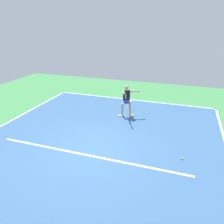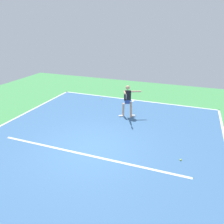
{
  "view_description": "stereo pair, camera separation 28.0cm",
  "coord_description": "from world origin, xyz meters",
  "views": [
    {
      "loc": [
        -3.08,
        6.7,
        4.58
      ],
      "look_at": [
        -0.18,
        -1.75,
        0.9
      ],
      "focal_mm": 34.73,
      "sensor_mm": 36.0,
      "label": 1
    },
    {
      "loc": [
        -3.34,
        6.61,
        4.58
      ],
      "look_at": [
        -0.18,
        -1.75,
        0.9
      ],
      "focal_mm": 34.73,
      "sensor_mm": 36.0,
      "label": 2
    }
  ],
  "objects": [
    {
      "name": "ground_plane",
      "position": [
        0.0,
        0.0,
        0.0
      ],
      "size": [
        21.82,
        21.82,
        0.0
      ],
      "primitive_type": "plane",
      "color": "#428E4C"
    },
    {
      "name": "tennis_ball_near_player",
      "position": [
        1.98,
        -5.58,
        0.03
      ],
      "size": [
        0.07,
        0.07,
        0.07
      ],
      "primitive_type": "sphere",
      "color": "yellow",
      "rests_on": "ground_plane"
    },
    {
      "name": "court_line_service",
      "position": [
        0.0,
        0.5,
        0.0
      ],
      "size": [
        7.56,
        0.1,
        0.01
      ],
      "primitive_type": "cube",
      "color": "white",
      "rests_on": "ground_plane"
    },
    {
      "name": "tennis_player",
      "position": [
        -0.39,
        -3.46,
        0.97
      ],
      "size": [
        1.06,
        1.32,
        1.71
      ],
      "rotation": [
        0.0,
        0.0,
        0.42
      ],
      "color": "tan",
      "rests_on": "ground_plane"
    },
    {
      "name": "court_line_centre_mark",
      "position": [
        0.0,
        -5.99,
        0.0
      ],
      "size": [
        0.1,
        0.3,
        0.01
      ],
      "primitive_type": "cube",
      "color": "white",
      "rests_on": "ground_plane"
    },
    {
      "name": "court_line_baseline_near",
      "position": [
        0.0,
        -6.19,
        0.0
      ],
      "size": [
        10.08,
        0.1,
        0.01
      ],
      "primitive_type": "cube",
      "color": "white",
      "rests_on": "ground_plane"
    },
    {
      "name": "court_surface",
      "position": [
        0.0,
        0.0,
        0.0
      ],
      "size": [
        10.08,
        12.48,
        0.0
      ],
      "primitive_type": "cube",
      "color": "#38608E",
      "rests_on": "ground_plane"
    },
    {
      "name": "tennis_ball_centre_court",
      "position": [
        -3.34,
        -0.37,
        0.03
      ],
      "size": [
        0.07,
        0.07,
        0.07
      ],
      "primitive_type": "sphere",
      "color": "#C6E53D",
      "rests_on": "ground_plane"
    }
  ]
}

